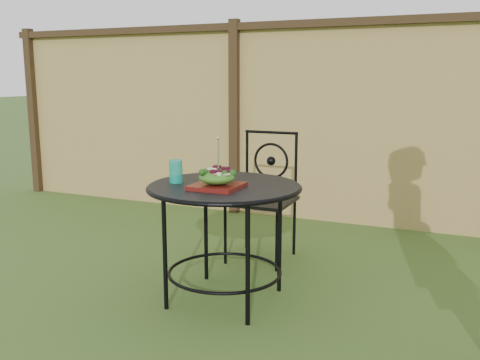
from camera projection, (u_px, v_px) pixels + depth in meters
The scene contains 8 objects.
ground at pixel (290, 321), 3.01m from camera, with size 60.00×60.00×0.00m, color #264516.
fence at pixel (368, 123), 4.81m from camera, with size 8.00×0.12×1.90m.
patio_table at pixel (224, 207), 3.20m from camera, with size 0.92×0.92×0.72m.
patio_chair at pixel (264, 192), 4.00m from camera, with size 0.46×0.46×0.95m.
salad_plate at pixel (217, 186), 3.07m from camera, with size 0.27×0.27×0.02m, color #48150A.
salad at pixel (217, 177), 3.06m from camera, with size 0.21×0.21×0.08m, color #235614.
fork at pixel (218, 155), 3.03m from camera, with size 0.01×0.01×0.18m, color silver.
drinking_glass at pixel (176, 171), 3.22m from camera, with size 0.08×0.08×0.14m, color #0EA58A.
Camera 1 is at (0.86, -2.69, 1.35)m, focal length 40.00 mm.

